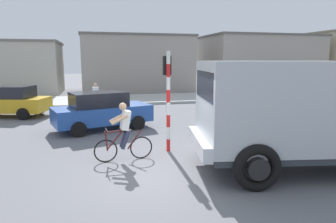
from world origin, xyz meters
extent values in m
plane|color=slate|center=(0.00, 0.00, 0.00)|extent=(120.00, 120.00, 0.00)
cube|color=#ADADA8|center=(0.00, 14.57, 0.08)|extent=(80.00, 5.00, 0.16)
cube|color=#B2B7BC|center=(3.59, -0.51, 1.80)|extent=(5.55, 3.34, 2.20)
cube|color=#2D3338|center=(3.59, -0.51, 0.62)|extent=(5.44, 3.28, 0.16)
cube|color=silver|center=(0.93, -0.05, 0.80)|extent=(0.64, 2.38, 0.36)
cube|color=black|center=(1.08, -0.08, 2.30)|extent=(0.48, 2.11, 0.70)
torus|color=black|center=(1.79, -1.50, 0.55)|extent=(1.12, 0.42, 1.10)
cylinder|color=black|center=(1.79, -1.50, 0.55)|extent=(0.54, 0.38, 0.50)
torus|color=black|center=(2.22, 1.03, 0.55)|extent=(1.12, 0.42, 1.10)
cylinder|color=black|center=(2.22, 1.03, 0.55)|extent=(0.54, 0.38, 0.50)
torus|color=black|center=(5.40, 0.48, 0.55)|extent=(1.12, 0.42, 1.10)
cylinder|color=black|center=(5.40, 0.48, 0.55)|extent=(0.54, 0.38, 0.50)
torus|color=black|center=(-1.43, 1.27, 0.34)|extent=(0.68, 0.11, 0.68)
torus|color=black|center=(-0.39, 1.37, 0.34)|extent=(0.68, 0.11, 0.68)
cylinder|color=#591E1E|center=(-1.09, 1.30, 0.91)|extent=(0.60, 0.10, 0.09)
cylinder|color=#591E1E|center=(-1.15, 1.30, 0.66)|extent=(0.51, 0.09, 0.57)
cylinder|color=#591E1E|center=(-0.59, 1.35, 0.61)|extent=(0.44, 0.09, 0.57)
cylinder|color=#591E1E|center=(-1.41, 1.27, 0.64)|extent=(0.10, 0.05, 0.59)
cylinder|color=black|center=(-1.38, 1.27, 0.95)|extent=(0.08, 0.50, 0.03)
cube|color=black|center=(-0.79, 1.33, 0.88)|extent=(0.25, 0.14, 0.06)
cube|color=white|center=(-0.84, 1.33, 1.21)|extent=(0.32, 0.35, 0.59)
sphere|color=tan|center=(-0.91, 1.32, 1.61)|extent=(0.22, 0.22, 0.22)
cylinder|color=#2D334C|center=(-0.86, 1.22, 0.65)|extent=(0.31, 0.15, 0.57)
cylinder|color=tan|center=(-1.02, 1.15, 1.26)|extent=(0.50, 0.14, 0.29)
cylinder|color=#2D334C|center=(-0.88, 1.42, 0.65)|extent=(0.31, 0.15, 0.57)
cylinder|color=tan|center=(-1.05, 1.47, 1.26)|extent=(0.50, 0.14, 0.29)
cylinder|color=red|center=(0.58, 1.91, 0.20)|extent=(0.12, 0.12, 0.40)
cylinder|color=white|center=(0.58, 1.91, 0.60)|extent=(0.12, 0.12, 0.40)
cylinder|color=red|center=(0.58, 1.91, 1.00)|extent=(0.12, 0.12, 0.40)
cylinder|color=white|center=(0.58, 1.91, 1.40)|extent=(0.12, 0.12, 0.40)
cylinder|color=red|center=(0.58, 1.91, 1.80)|extent=(0.12, 0.12, 0.40)
cylinder|color=white|center=(0.58, 1.91, 2.20)|extent=(0.12, 0.12, 0.40)
cylinder|color=red|center=(0.58, 1.91, 2.60)|extent=(0.12, 0.12, 0.40)
cylinder|color=white|center=(0.58, 1.91, 3.00)|extent=(0.12, 0.12, 0.40)
cube|color=black|center=(0.58, 2.09, 2.75)|extent=(0.24, 0.20, 0.60)
sphere|color=green|center=(0.58, 2.21, 2.75)|extent=(0.14, 0.14, 0.14)
cube|color=gold|center=(-6.09, 9.71, 0.65)|extent=(4.32, 2.79, 0.70)
cube|color=black|center=(-5.95, 9.67, 1.30)|extent=(2.52, 2.02, 0.60)
cylinder|color=black|center=(-5.15, 8.54, 0.30)|extent=(0.63, 0.35, 0.60)
cylinder|color=black|center=(-4.66, 10.16, 0.30)|extent=(0.63, 0.35, 0.60)
cube|color=#234C9E|center=(8.96, 8.88, 0.65)|extent=(4.28, 2.57, 0.70)
cube|color=black|center=(8.82, 8.85, 1.30)|extent=(2.47, 1.91, 0.60)
cylinder|color=black|center=(9.98, 9.99, 0.30)|extent=(0.63, 0.31, 0.60)
cylinder|color=black|center=(10.37, 8.34, 0.30)|extent=(0.63, 0.31, 0.60)
cylinder|color=black|center=(7.56, 9.43, 0.30)|extent=(0.63, 0.31, 0.60)
cylinder|color=black|center=(7.95, 7.77, 0.30)|extent=(0.63, 0.31, 0.60)
cube|color=#234C9E|center=(-1.39, 5.61, 0.65)|extent=(4.32, 2.78, 0.70)
cube|color=black|center=(-1.53, 5.57, 1.30)|extent=(2.52, 2.02, 0.60)
cylinder|color=black|center=(-0.44, 6.78, 0.30)|extent=(0.63, 0.34, 0.60)
cylinder|color=black|center=(0.04, 5.15, 0.30)|extent=(0.63, 0.34, 0.60)
cylinder|color=black|center=(-2.82, 6.07, 0.30)|extent=(0.63, 0.34, 0.60)
cylinder|color=black|center=(-2.33, 4.44, 0.30)|extent=(0.63, 0.34, 0.60)
cylinder|color=#2D334C|center=(-1.63, 10.18, 0.42)|extent=(0.22, 0.22, 0.85)
cube|color=white|center=(-1.63, 10.18, 1.13)|extent=(0.34, 0.22, 0.56)
sphere|color=tan|center=(-1.63, 10.18, 1.52)|extent=(0.20, 0.20, 0.20)
cube|color=#9E9389|center=(2.32, 21.47, 2.49)|extent=(10.03, 5.74, 4.98)
cube|color=#5E5852|center=(2.32, 21.47, 5.08)|extent=(10.23, 5.86, 0.20)
cube|color=#9E9389|center=(15.65, 22.66, 2.63)|extent=(11.51, 7.92, 5.26)
cube|color=#5E5852|center=(15.65, 22.66, 5.36)|extent=(11.74, 8.08, 0.20)
camera|label=1|loc=(-1.66, -7.20, 2.93)|focal=31.99mm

